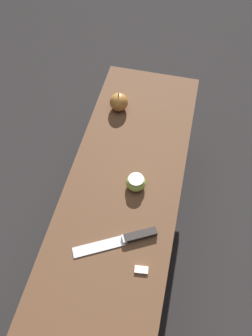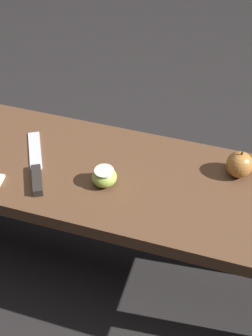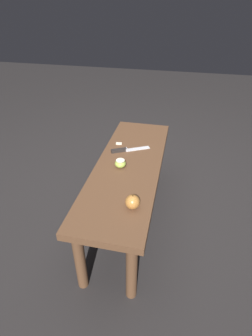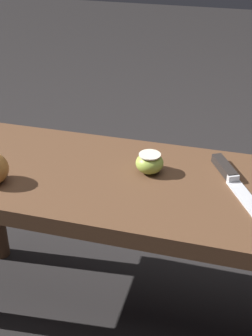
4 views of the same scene
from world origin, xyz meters
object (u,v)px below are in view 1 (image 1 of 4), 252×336
Objects in this scene: wooden_bench at (122,201)px; apple_cut at (136,182)px; apple_whole at (119,102)px; knife at (128,238)px.

apple_cut is (0.03, -0.04, 0.09)m from wooden_bench.
apple_whole is at bearing 15.03° from wooden_bench.
apple_cut is (-0.32, -0.14, -0.01)m from apple_whole.
apple_cut is at bearing -157.14° from apple_whole.
knife is at bearing -163.31° from apple_whole.
wooden_bench is 4.94× the size of knife.
wooden_bench is at bearing 129.09° from apple_cut.
knife is 3.02× the size of apple_whole.
apple_whole reaches higher than knife.
apple_cut is at bearing -50.91° from wooden_bench.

